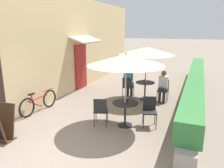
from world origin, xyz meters
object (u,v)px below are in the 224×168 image
object	(u,v)px
patio_umbrella_near	(126,60)
patio_table_mid	(145,87)
cafe_chair_near_right	(101,109)
seated_patron_mid_right	(129,81)
bicycle_leaning	(39,102)
seated_patron_mid_left	(163,85)
patio_table_near	(125,109)
cafe_chair_mid_right	(128,86)
cafe_chair_mid_left	(163,89)
coffee_cup_near	(127,100)
patio_umbrella_mid	(146,51)
coffee_cup_mid	(144,81)
cafe_chair_near_left	(150,109)

from	to	relation	value
patio_umbrella_near	patio_table_mid	bearing A→B (deg)	90.99
cafe_chair_near_right	seated_patron_mid_right	size ratio (longest dim) A/B	0.70
patio_umbrella_near	bicycle_leaning	distance (m)	3.53
cafe_chair_near_right	seated_patron_mid_right	bearing A→B (deg)	74.51
seated_patron_mid_left	seated_patron_mid_right	bearing A→B (deg)	-2.82
patio_umbrella_near	bicycle_leaning	world-z (taller)	patio_umbrella_near
patio_table_near	cafe_chair_mid_right	bearing A→B (deg)	106.41
cafe_chair_mid_right	bicycle_leaning	distance (m)	3.57
patio_table_mid	patio_table_near	bearing A→B (deg)	-89.01
cafe_chair_mid_left	seated_patron_mid_left	size ratio (longest dim) A/B	0.70
patio_table_near	coffee_cup_near	size ratio (longest dim) A/B	8.42
coffee_cup_near	cafe_chair_mid_right	distance (m)	2.67
patio_umbrella_near	bicycle_leaning	size ratio (longest dim) A/B	1.27
patio_umbrella_mid	patio_table_near	bearing A→B (deg)	-89.01
cafe_chair_mid_left	cafe_chair_mid_right	world-z (taller)	same
cafe_chair_mid_right	coffee_cup_mid	xyz separation A→B (m)	(0.66, 0.13, 0.25)
cafe_chair_mid_left	bicycle_leaning	bearing A→B (deg)	37.89
patio_table_mid	cafe_chair_near_right	bearing A→B (deg)	-101.83
patio_table_near	cafe_chair_near_right	distance (m)	0.72
cafe_chair_near_right	cafe_chair_mid_right	size ratio (longest dim) A/B	1.00
coffee_cup_near	cafe_chair_near_right	bearing A→B (deg)	-152.29
patio_umbrella_near	seated_patron_mid_left	world-z (taller)	patio_umbrella_near
patio_umbrella_near	coffee_cup_mid	xyz separation A→B (m)	(-0.11, 2.73, -1.21)
patio_umbrella_near	cafe_chair_near_left	xyz separation A→B (m)	(0.66, 0.29, -1.46)
cafe_chair_near_right	patio_umbrella_mid	size ratio (longest dim) A/B	0.40
patio_umbrella_mid	seated_patron_mid_left	world-z (taller)	patio_umbrella_mid
patio_table_near	cafe_chair_near_left	size ratio (longest dim) A/B	0.87
cafe_chair_near_left	bicycle_leaning	world-z (taller)	cafe_chair_near_left
patio_umbrella_near	coffee_cup_near	distance (m)	1.21
patio_umbrella_near	patio_table_mid	distance (m)	3.03
bicycle_leaning	cafe_chair_near_left	bearing A→B (deg)	9.63
patio_table_mid	seated_patron_mid_left	xyz separation A→B (m)	(0.72, -0.06, 0.17)
cafe_chair_mid_left	seated_patron_mid_left	world-z (taller)	seated_patron_mid_left
patio_umbrella_near	cafe_chair_near_right	xyz separation A→B (m)	(-0.66, -0.29, -1.46)
patio_table_mid	seated_patron_mid_right	size ratio (longest dim) A/B	0.61
coffee_cup_near	bicycle_leaning	xyz separation A→B (m)	(-3.14, -0.13, -0.43)
cafe_chair_near_left	cafe_chair_mid_right	xyz separation A→B (m)	(-1.43, 2.32, 0.00)
cafe_chair_near_right	cafe_chair_mid_left	xyz separation A→B (m)	(1.34, 3.00, 0.00)
patio_table_mid	seated_patron_mid_left	bearing A→B (deg)	-4.55
patio_table_mid	seated_patron_mid_right	world-z (taller)	seated_patron_mid_right
seated_patron_mid_left	patio_table_near	bearing A→B (deg)	77.26
patio_table_near	coffee_cup_mid	xyz separation A→B (m)	(-0.11, 2.73, 0.25)
coffee_cup_mid	patio_umbrella_mid	bearing A→B (deg)	-50.10
cafe_chair_near_right	cafe_chair_mid_right	distance (m)	2.89
patio_umbrella_near	patio_umbrella_mid	xyz separation A→B (m)	(-0.05, 2.66, 0.00)
cafe_chair_near_right	patio_umbrella_mid	xyz separation A→B (m)	(0.62, 2.95, 1.46)
cafe_chair_near_left	cafe_chair_mid_right	size ratio (longest dim) A/B	1.00
cafe_chair_mid_right	coffee_cup_mid	size ratio (longest dim) A/B	9.67
cafe_chair_mid_left	bicycle_leaning	distance (m)	4.71
patio_table_mid	coffee_cup_mid	xyz separation A→B (m)	(-0.06, 0.07, 0.25)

